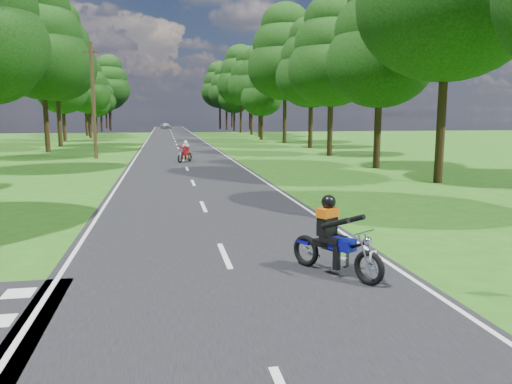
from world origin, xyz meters
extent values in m
plane|color=#295413|center=(0.00, 0.00, 0.00)|extent=(160.00, 160.00, 0.00)
cube|color=black|center=(0.00, 50.00, 0.01)|extent=(7.00, 140.00, 0.02)
cube|color=silver|center=(0.00, 2.00, 0.02)|extent=(0.12, 2.00, 0.01)
cube|color=silver|center=(0.00, 8.00, 0.02)|extent=(0.12, 2.00, 0.01)
cube|color=silver|center=(0.00, 14.00, 0.02)|extent=(0.12, 2.00, 0.01)
cube|color=silver|center=(0.00, 20.00, 0.02)|extent=(0.12, 2.00, 0.01)
cube|color=silver|center=(0.00, 26.00, 0.02)|extent=(0.12, 2.00, 0.01)
cube|color=silver|center=(0.00, 32.00, 0.02)|extent=(0.12, 2.00, 0.01)
cube|color=silver|center=(0.00, 38.00, 0.02)|extent=(0.12, 2.00, 0.01)
cube|color=silver|center=(0.00, 44.00, 0.02)|extent=(0.12, 2.00, 0.01)
cube|color=silver|center=(0.00, 50.00, 0.02)|extent=(0.12, 2.00, 0.01)
cube|color=silver|center=(0.00, 56.00, 0.02)|extent=(0.12, 2.00, 0.01)
cube|color=silver|center=(0.00, 62.00, 0.02)|extent=(0.12, 2.00, 0.01)
cube|color=silver|center=(0.00, 68.00, 0.02)|extent=(0.12, 2.00, 0.01)
cube|color=silver|center=(0.00, 74.00, 0.02)|extent=(0.12, 2.00, 0.01)
cube|color=silver|center=(0.00, 80.00, 0.02)|extent=(0.12, 2.00, 0.01)
cube|color=silver|center=(0.00, 86.00, 0.02)|extent=(0.12, 2.00, 0.01)
cube|color=silver|center=(0.00, 92.00, 0.02)|extent=(0.12, 2.00, 0.01)
cube|color=silver|center=(0.00, 98.00, 0.02)|extent=(0.12, 2.00, 0.01)
cube|color=silver|center=(0.00, 104.00, 0.02)|extent=(0.12, 2.00, 0.01)
cube|color=silver|center=(0.00, 110.00, 0.02)|extent=(0.12, 2.00, 0.01)
cube|color=silver|center=(0.00, 116.00, 0.02)|extent=(0.12, 2.00, 0.01)
cube|color=silver|center=(-3.30, 50.00, 0.02)|extent=(0.10, 140.00, 0.01)
cube|color=silver|center=(3.30, 50.00, 0.02)|extent=(0.10, 140.00, 0.01)
cube|color=silver|center=(-3.80, 0.30, 0.02)|extent=(0.50, 0.50, 0.01)
cylinder|color=black|center=(-10.82, 35.60, 2.16)|extent=(0.40, 0.40, 4.32)
ellipsoid|color=black|center=(-10.82, 35.60, 7.47)|extent=(7.56, 7.56, 6.42)
ellipsoid|color=black|center=(-10.82, 35.60, 9.58)|extent=(6.48, 6.48, 5.51)
ellipsoid|color=black|center=(-10.82, 35.60, 11.68)|extent=(4.86, 4.86, 4.13)
cylinder|color=black|center=(-11.26, 43.10, 2.20)|extent=(0.40, 0.40, 4.40)
ellipsoid|color=black|center=(-11.26, 43.10, 7.62)|extent=(7.71, 7.71, 6.55)
ellipsoid|color=black|center=(-11.26, 43.10, 9.77)|extent=(6.60, 6.60, 5.61)
ellipsoid|color=black|center=(-11.26, 43.10, 11.92)|extent=(4.95, 4.95, 4.21)
cylinder|color=black|center=(-12.61, 52.78, 1.60)|extent=(0.40, 0.40, 3.20)
ellipsoid|color=black|center=(-12.61, 52.78, 5.54)|extent=(5.60, 5.60, 4.76)
ellipsoid|color=black|center=(-12.61, 52.78, 7.10)|extent=(4.80, 4.80, 4.08)
ellipsoid|color=black|center=(-12.61, 52.78, 8.66)|extent=(3.60, 3.60, 3.06)
cylinder|color=black|center=(-10.75, 60.15, 1.61)|extent=(0.40, 0.40, 3.22)
ellipsoid|color=black|center=(-10.75, 60.15, 5.58)|extent=(5.64, 5.64, 4.79)
ellipsoid|color=black|center=(-10.75, 60.15, 7.15)|extent=(4.83, 4.83, 4.11)
ellipsoid|color=black|center=(-10.75, 60.15, 8.72)|extent=(3.62, 3.62, 3.08)
cylinder|color=black|center=(-12.29, 67.91, 1.80)|extent=(0.40, 0.40, 3.61)
ellipsoid|color=black|center=(-12.29, 67.91, 6.25)|extent=(6.31, 6.31, 5.37)
ellipsoid|color=black|center=(-12.29, 67.91, 8.01)|extent=(5.41, 5.41, 4.60)
ellipsoid|color=black|center=(-12.29, 67.91, 9.76)|extent=(4.06, 4.06, 3.45)
cylinder|color=black|center=(-11.94, 75.74, 1.33)|extent=(0.40, 0.40, 2.67)
ellipsoid|color=black|center=(-11.94, 75.74, 4.62)|extent=(4.67, 4.67, 3.97)
ellipsoid|color=black|center=(-11.94, 75.74, 5.92)|extent=(4.00, 4.00, 3.40)
ellipsoid|color=black|center=(-11.94, 75.74, 7.22)|extent=(3.00, 3.00, 2.55)
cylinder|color=black|center=(-12.18, 84.90, 1.54)|extent=(0.40, 0.40, 3.09)
ellipsoid|color=black|center=(-12.18, 84.90, 5.34)|extent=(5.40, 5.40, 4.59)
ellipsoid|color=black|center=(-12.18, 84.90, 6.85)|extent=(4.63, 4.63, 3.93)
ellipsoid|color=black|center=(-12.18, 84.90, 8.35)|extent=(3.47, 3.47, 2.95)
cylinder|color=black|center=(-11.23, 91.41, 2.24)|extent=(0.40, 0.40, 4.48)
ellipsoid|color=black|center=(-11.23, 91.41, 7.75)|extent=(7.84, 7.84, 6.66)
ellipsoid|color=black|center=(-11.23, 91.41, 9.94)|extent=(6.72, 6.72, 5.71)
ellipsoid|color=black|center=(-11.23, 91.41, 12.12)|extent=(5.04, 5.04, 4.28)
cylinder|color=black|center=(-12.28, 100.39, 2.05)|extent=(0.40, 0.40, 4.09)
ellipsoid|color=black|center=(-12.28, 100.39, 7.09)|extent=(7.16, 7.16, 6.09)
ellipsoid|color=black|center=(-12.28, 100.39, 9.08)|extent=(6.14, 6.14, 5.22)
ellipsoid|color=black|center=(-12.28, 100.39, 11.08)|extent=(4.61, 4.61, 3.92)
cylinder|color=black|center=(11.06, 12.20, 2.28)|extent=(0.40, 0.40, 4.56)
ellipsoid|color=black|center=(11.06, 12.20, 7.89)|extent=(7.98, 7.98, 6.78)
cylinder|color=black|center=(10.92, 18.69, 1.75)|extent=(0.40, 0.40, 3.49)
ellipsoid|color=black|center=(10.92, 18.69, 6.05)|extent=(6.12, 6.12, 5.20)
ellipsoid|color=black|center=(10.92, 18.69, 7.75)|extent=(5.24, 5.24, 4.46)
cylinder|color=black|center=(11.06, 27.58, 1.85)|extent=(0.40, 0.40, 3.69)
ellipsoid|color=black|center=(11.06, 27.58, 6.39)|extent=(6.46, 6.46, 5.49)
ellipsoid|color=black|center=(11.06, 27.58, 8.19)|extent=(5.54, 5.54, 4.71)
ellipsoid|color=black|center=(11.06, 27.58, 9.99)|extent=(4.15, 4.15, 3.53)
cylinder|color=black|center=(12.17, 36.42, 1.87)|extent=(0.40, 0.40, 3.74)
ellipsoid|color=black|center=(12.17, 36.42, 6.48)|extent=(6.55, 6.55, 5.57)
ellipsoid|color=black|center=(12.17, 36.42, 8.31)|extent=(5.62, 5.62, 4.77)
ellipsoid|color=black|center=(12.17, 36.42, 10.13)|extent=(4.21, 4.21, 3.58)
cylinder|color=black|center=(11.72, 44.72, 2.32)|extent=(0.40, 0.40, 4.64)
ellipsoid|color=black|center=(11.72, 44.72, 8.04)|extent=(8.12, 8.12, 6.91)
ellipsoid|color=black|center=(11.72, 44.72, 10.30)|extent=(6.96, 6.96, 5.92)
ellipsoid|color=black|center=(11.72, 44.72, 12.56)|extent=(5.22, 5.22, 4.44)
cylinder|color=black|center=(10.55, 51.92, 1.45)|extent=(0.40, 0.40, 2.91)
ellipsoid|color=black|center=(10.55, 51.92, 5.03)|extent=(5.09, 5.09, 4.33)
ellipsoid|color=black|center=(10.55, 51.92, 6.45)|extent=(4.36, 4.36, 3.71)
ellipsoid|color=black|center=(10.55, 51.92, 7.87)|extent=(3.27, 3.27, 2.78)
cylinder|color=black|center=(11.77, 59.40, 1.94)|extent=(0.40, 0.40, 3.88)
ellipsoid|color=black|center=(11.77, 59.40, 6.71)|extent=(6.78, 6.78, 5.77)
ellipsoid|color=black|center=(11.77, 59.40, 8.60)|extent=(5.81, 5.81, 4.94)
ellipsoid|color=black|center=(11.77, 59.40, 10.49)|extent=(4.36, 4.36, 3.71)
cylinder|color=black|center=(12.10, 67.87, 2.09)|extent=(0.40, 0.40, 4.18)
ellipsoid|color=black|center=(12.10, 67.87, 7.23)|extent=(7.31, 7.31, 6.21)
ellipsoid|color=black|center=(12.10, 67.87, 9.27)|extent=(6.27, 6.27, 5.33)
ellipsoid|color=black|center=(12.10, 67.87, 11.31)|extent=(4.70, 4.70, 4.00)
cylinder|color=black|center=(11.80, 76.83, 2.32)|extent=(0.40, 0.40, 4.63)
ellipsoid|color=black|center=(11.80, 76.83, 8.02)|extent=(8.11, 8.11, 6.89)
ellipsoid|color=black|center=(11.80, 76.83, 10.28)|extent=(6.95, 6.95, 5.91)
ellipsoid|color=black|center=(11.80, 76.83, 12.54)|extent=(5.21, 5.21, 4.43)
cylinder|color=black|center=(11.69, 84.12, 1.68)|extent=(0.40, 0.40, 3.36)
ellipsoid|color=black|center=(11.69, 84.12, 5.82)|extent=(5.88, 5.88, 5.00)
ellipsoid|color=black|center=(11.69, 84.12, 7.46)|extent=(5.04, 5.04, 4.29)
ellipsoid|color=black|center=(11.69, 84.12, 9.10)|extent=(3.78, 3.78, 3.21)
cylinder|color=black|center=(11.14, 91.34, 2.04)|extent=(0.40, 0.40, 4.09)
ellipsoid|color=black|center=(11.14, 91.34, 7.07)|extent=(7.15, 7.15, 6.08)
ellipsoid|color=black|center=(11.14, 91.34, 9.07)|extent=(6.13, 6.13, 5.21)
ellipsoid|color=black|center=(11.14, 91.34, 11.06)|extent=(4.60, 4.60, 3.91)
cylinder|color=black|center=(10.68, 99.10, 2.24)|extent=(0.40, 0.40, 4.48)
ellipsoid|color=black|center=(10.68, 99.10, 7.76)|extent=(7.84, 7.84, 6.66)
ellipsoid|color=black|center=(10.68, 99.10, 9.94)|extent=(6.72, 6.72, 5.71)
ellipsoid|color=black|center=(10.68, 99.10, 12.13)|extent=(5.04, 5.04, 4.28)
cylinder|color=black|center=(-14.00, 110.00, 1.92)|extent=(0.40, 0.40, 3.84)
ellipsoid|color=black|center=(-14.00, 110.00, 6.65)|extent=(6.72, 6.72, 5.71)
ellipsoid|color=black|center=(-14.00, 110.00, 8.52)|extent=(5.76, 5.76, 4.90)
ellipsoid|color=black|center=(-14.00, 110.00, 10.39)|extent=(4.32, 4.32, 3.67)
cylinder|color=black|center=(15.00, 112.00, 2.08)|extent=(0.40, 0.40, 4.16)
ellipsoid|color=black|center=(15.00, 112.00, 7.20)|extent=(7.28, 7.28, 6.19)
ellipsoid|color=black|center=(15.00, 112.00, 9.23)|extent=(6.24, 6.24, 5.30)
ellipsoid|color=black|center=(15.00, 112.00, 11.26)|extent=(4.68, 4.68, 3.98)
cylinder|color=black|center=(-16.00, 95.00, 1.76)|extent=(0.40, 0.40, 3.52)
ellipsoid|color=black|center=(-16.00, 95.00, 6.09)|extent=(6.16, 6.16, 5.24)
ellipsoid|color=black|center=(-16.00, 95.00, 7.81)|extent=(5.28, 5.28, 4.49)
ellipsoid|color=black|center=(-16.00, 95.00, 9.53)|extent=(3.96, 3.96, 3.37)
cylinder|color=black|center=(17.00, 98.00, 2.24)|extent=(0.40, 0.40, 4.48)
ellipsoid|color=black|center=(17.00, 98.00, 7.76)|extent=(7.84, 7.84, 6.66)
ellipsoid|color=black|center=(17.00, 98.00, 9.94)|extent=(6.72, 6.72, 5.71)
ellipsoid|color=black|center=(17.00, 98.00, 12.12)|extent=(5.04, 5.04, 4.28)
cylinder|color=#382616|center=(-6.00, 28.00, 4.00)|extent=(0.26, 0.26, 8.00)
cube|color=#382616|center=(-6.00, 28.00, 7.30)|extent=(1.20, 0.10, 0.10)
imported|color=silver|center=(-0.85, 101.74, 0.68)|extent=(2.52, 4.15, 1.32)
camera|label=1|loc=(-1.24, -8.59, 3.09)|focal=35.00mm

